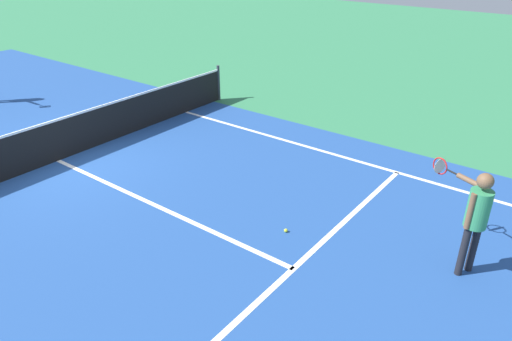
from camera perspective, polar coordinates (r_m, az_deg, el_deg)
The scene contains 8 objects.
ground_plane at distance 11.59m, azimuth -22.96°, elevation 1.12°, with size 60.00×60.00×0.00m, color #337F51.
court_surface_inbounds at distance 11.59m, azimuth -22.96°, elevation 1.12°, with size 10.62×24.40×0.00m, color #234C93.
line_sideline_right at distance 10.72m, azimuth 14.59°, elevation 0.44°, with size 0.10×11.89×0.01m, color white.
line_service_near at distance 7.39m, azimuth 4.57°, elevation -11.84°, with size 8.22×0.10×0.01m, color white.
line_center_service at distance 9.17m, azimuth -12.44°, elevation -4.02°, with size 0.10×6.40×0.01m, color white.
net at distance 11.40m, azimuth -23.39°, elevation 3.35°, with size 11.21×0.09×1.07m.
player_near at distance 7.44m, azimuth 25.20°, elevation -4.62°, with size 0.85×1.05×1.68m.
tennis_ball_mid_court at distance 8.17m, azimuth 3.66°, elevation -7.30°, with size 0.07×0.07×0.07m, color #CCE033.
Camera 1 is at (-4.93, -9.42, 4.61)m, focal length 32.84 mm.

